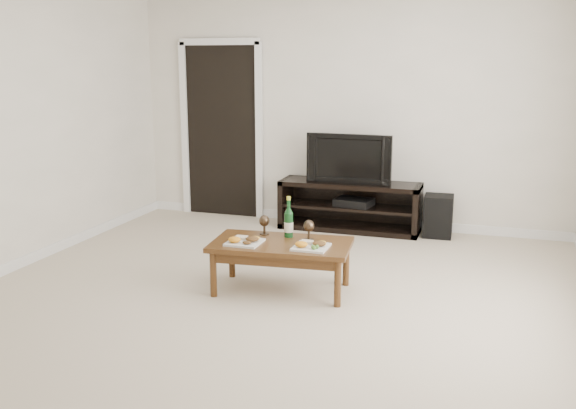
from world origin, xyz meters
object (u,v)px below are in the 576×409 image
Objects in this scene: media_console at (350,206)px; subwoofer at (438,216)px; coffee_table at (281,267)px; television at (351,158)px.

media_console is 0.98m from subwoofer.
media_console reaches higher than coffee_table.
subwoofer is (0.98, 0.03, -0.05)m from media_console.
television reaches higher than coffee_table.
media_console is 2.10m from coffee_table.
television is at bearing 87.18° from coffee_table.
media_console is at bearing 179.62° from subwoofer.
coffee_table is (-0.10, -2.10, -0.07)m from media_console.
television is (0.00, 0.00, 0.55)m from media_console.
subwoofer reaches higher than coffee_table.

